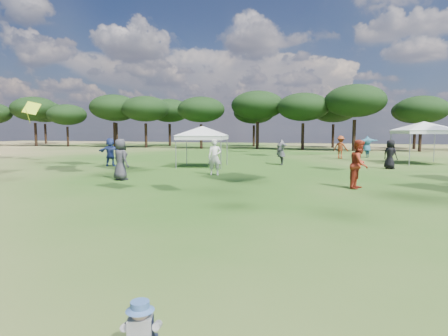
# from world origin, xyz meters

# --- Properties ---
(tree_line) EXTENTS (108.78, 17.63, 7.77)m
(tree_line) POSITION_xyz_m (2.39, 47.41, 5.42)
(tree_line) COLOR black
(tree_line) RESTS_ON ground
(tent_left) EXTENTS (5.85, 5.85, 2.88)m
(tent_left) POSITION_xyz_m (-6.65, 20.81, 2.46)
(tent_left) COLOR gray
(tent_left) RESTS_ON ground
(tent_right) EXTENTS (6.56, 6.56, 3.23)m
(tent_right) POSITION_xyz_m (7.20, 27.53, 2.80)
(tent_right) COLOR gray
(tent_right) RESTS_ON ground
(toddler) EXTENTS (0.45, 0.48, 0.60)m
(toddler) POSITION_xyz_m (-0.27, 1.74, 0.27)
(toddler) COLOR black
(toddler) RESTS_ON ground
(festival_crowd) EXTENTS (29.05, 20.60, 1.93)m
(festival_crowd) POSITION_xyz_m (1.01, 22.93, 0.91)
(festival_crowd) COLOR #27282B
(festival_crowd) RESTS_ON ground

